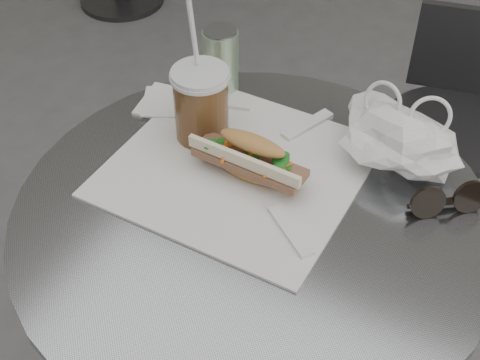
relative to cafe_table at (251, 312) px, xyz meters
The scene contains 9 objects.
cafe_table is the anchor object (origin of this frame).
chair_far 0.85m from the cafe_table, 79.56° to the left, with size 0.36×0.38×0.67m.
sandwich_paper 0.29m from the cafe_table, 134.27° to the left, with size 0.40×0.38×0.00m, color white.
banh_mi 0.32m from the cafe_table, 122.41° to the left, with size 0.24×0.10×0.08m.
iced_coffee 0.40m from the cafe_table, 145.43° to the left, with size 0.10×0.10×0.29m.
sunglasses 0.42m from the cafe_table, 29.44° to the left, with size 0.11×0.10×0.06m.
plastic_bag 0.42m from the cafe_table, 54.97° to the left, with size 0.20×0.15×0.10m, color white, non-canonical shape.
napkin_stack 0.42m from the cafe_table, 149.21° to the left, with size 0.13×0.13×0.01m.
drink_can 0.47m from the cafe_table, 129.64° to the left, with size 0.07×0.07×0.13m.
Camera 1 is at (0.35, -0.44, 1.49)m, focal length 50.00 mm.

